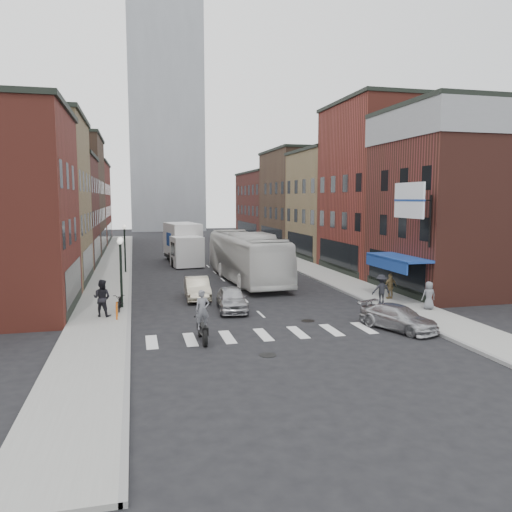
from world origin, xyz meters
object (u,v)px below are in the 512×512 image
Objects in this scene: bike_rack at (117,311)px; ped_right_c at (429,295)px; billboard_sign at (410,202)px; sedan_left_far at (197,288)px; box_truck at (184,244)px; ped_right_b at (390,286)px; transit_bus at (247,257)px; ped_left_solo at (102,298)px; sedan_left_near at (232,299)px; parked_bicycle at (120,302)px; motorcycle_rider at (202,318)px; ped_right_a at (381,289)px; streetlamp_near at (121,259)px; curb_car at (398,318)px; streetlamp_far at (125,239)px.

bike_rack is 16.97m from ped_right_c.
billboard_sign is 0.89× the size of sedan_left_far.
box_truck reaches higher than ped_right_b.
ped_right_c is at bearing -61.85° from transit_bus.
ped_left_solo is (-10.05, -10.07, -0.75)m from transit_bus.
parked_bicycle is (-6.13, 0.97, -0.06)m from sedan_left_near.
box_truck is 27.22m from motorcycle_rider.
sedan_left_near is 0.96× the size of sedan_left_far.
ped_right_a reaches higher than ped_right_c.
bike_rack is 0.06× the size of transit_bus.
streetlamp_near is 6.66m from sedan_left_near.
streetlamp_near is 1.04× the size of sedan_left_near.
sedan_left_near is (-3.07, -9.75, -1.20)m from transit_bus.
box_truck is 2.21× the size of sedan_left_far.
parked_bicycle is 17.20m from ped_right_c.
curb_car is 2.29× the size of parked_bicycle.
motorcycle_rider is at bearing -112.20° from transit_bus.
ped_left_solo is at bearing -9.91° from ped_right_b.
box_truck is 28.41m from curb_car.
box_truck reaches higher than sedan_left_near.
transit_bus is 7.59× the size of parked_bicycle.
motorcycle_rider is at bearing 22.43° from ped_right_a.
ped_right_b is at bearing -73.96° from ped_right_c.
ped_right_b is at bearing -14.22° from sedan_left_far.
streetlamp_near is at bearing 126.98° from curb_car.
streetlamp_near reaches higher than transit_bus.
motorcycle_rider is at bearing -101.43° from box_truck.
sedan_left_far reaches higher than parked_bicycle.
sedan_left_far reaches higher than curb_car.
streetlamp_far is 0.31× the size of transit_bus.
streetlamp_near is 5.14× the size of bike_rack.
ped_right_b reaches higher than bike_rack.
streetlamp_far reaches higher than motorcycle_rider.
transit_bus is (-6.89, 11.51, -4.26)m from billboard_sign.
billboard_sign is at bearing -23.21° from sedan_left_far.
streetlamp_far is 17.00m from sedan_left_near.
ped_right_c is (16.65, -4.66, -1.98)m from streetlamp_near.
bike_rack is 0.34× the size of motorcycle_rider.
sedan_left_near is 4.03m from sedan_left_far.
streetlamp_near is 2.10× the size of ped_left_solo.
bike_rack is 1.15m from ped_left_solo.
transit_bus is (5.50, 15.49, 0.78)m from motorcycle_rider.
billboard_sign is at bearing 13.21° from motorcycle_rider.
sedan_left_far is (4.55, -12.00, -2.23)m from streetlamp_far.
ped_right_b is at bearing 7.01° from sedan_left_near.
streetlamp_far is 16.18m from ped_left_solo.
bike_rack is 0.20× the size of sedan_left_near.
streetlamp_near reaches higher than sedan_left_near.
ped_right_c is (12.11, -6.66, 0.25)m from sedan_left_far.
streetlamp_far is at bearing -141.38° from box_truck.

